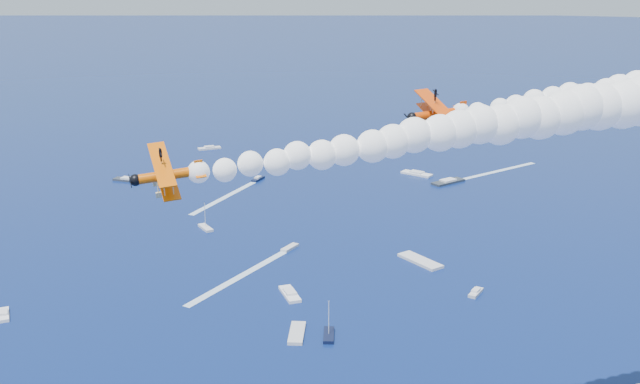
# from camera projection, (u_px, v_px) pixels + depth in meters

# --- Properties ---
(biplane_lead) EXTENTS (11.97, 12.91, 7.94)m
(biplane_lead) POSITION_uv_depth(u_px,v_px,m) (438.00, 114.00, 97.03)
(biplane_lead) COLOR #DB3D04
(biplane_trail) EXTENTS (11.15, 11.89, 7.66)m
(biplane_trail) POSITION_uv_depth(u_px,v_px,m) (168.00, 175.00, 75.69)
(biplane_trail) COLOR #E25B04
(smoke_trail_trail) EXTENTS (74.41, 70.04, 12.27)m
(smoke_trail_trail) POSITION_uv_depth(u_px,v_px,m) (491.00, 124.00, 85.30)
(smoke_trail_trail) COLOR white
(spectator_boats) EXTENTS (237.63, 182.91, 0.70)m
(spectator_boats) POSITION_uv_depth(u_px,v_px,m) (431.00, 259.00, 193.94)
(spectator_boats) COLOR #2B3139
(spectator_boats) RESTS_ON ground
(boat_wakes) EXTENTS (96.70, 149.21, 0.04)m
(boat_wakes) POSITION_uv_depth(u_px,v_px,m) (335.00, 208.00, 234.03)
(boat_wakes) COLOR white
(boat_wakes) RESTS_ON ground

